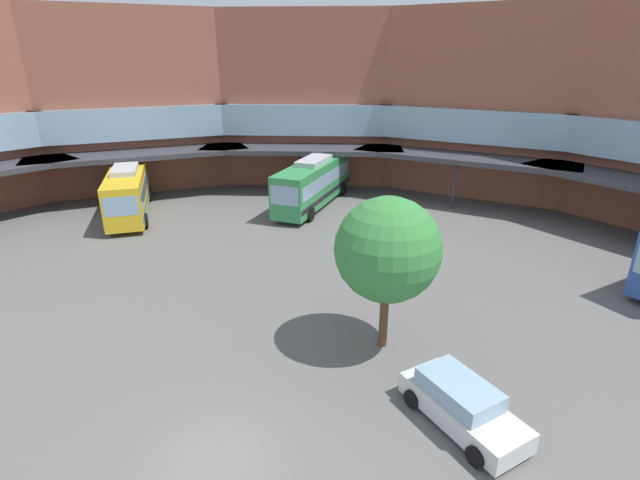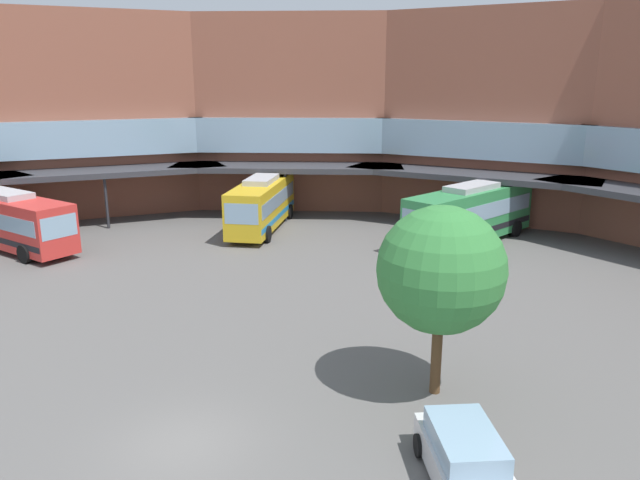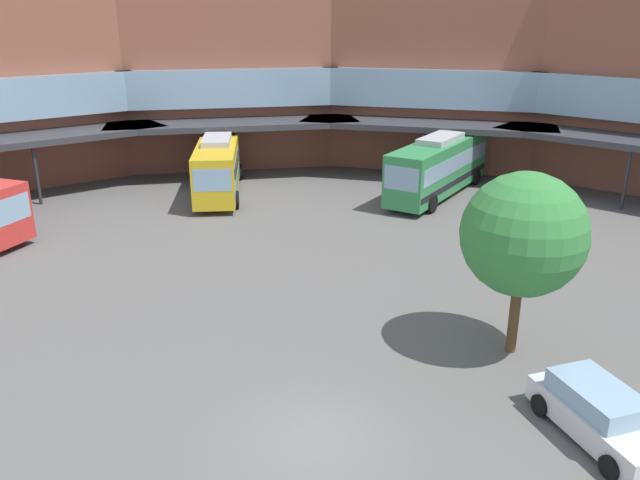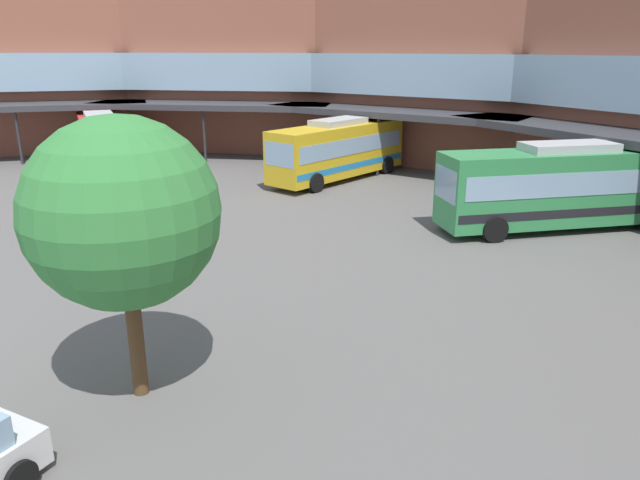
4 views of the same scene
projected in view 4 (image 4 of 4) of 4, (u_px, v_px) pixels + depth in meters
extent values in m
cube|color=#38383D|center=(602.00, 134.00, 28.72)|extent=(17.33, 4.00, 0.40)
cylinder|color=#2D2D33|center=(575.00, 176.00, 28.55)|extent=(0.20, 0.20, 3.80)
cube|color=#93543F|center=(428.00, 50.00, 40.86)|extent=(18.22, 12.90, 15.18)
cube|color=#8CADC6|center=(423.00, 74.00, 40.85)|extent=(16.76, 12.37, 2.66)
cube|color=#38383D|center=(391.00, 113.00, 38.11)|extent=(17.35, 11.09, 0.40)
cylinder|color=#2D2D33|center=(378.00, 146.00, 37.44)|extent=(0.20, 0.20, 3.80)
cube|color=#93543F|center=(229.00, 50.00, 46.37)|extent=(15.53, 17.26, 15.18)
cube|color=#8CADC6|center=(227.00, 70.00, 46.28)|extent=(14.64, 16.06, 2.66)
cube|color=#38383D|center=(210.00, 106.00, 42.84)|extent=(13.98, 16.01, 0.40)
cylinder|color=#2D2D33|center=(204.00, 135.00, 41.92)|extent=(0.20, 0.20, 3.80)
cube|color=#93543F|center=(22.00, 50.00, 45.38)|extent=(9.80, 18.24, 15.18)
cube|color=#8CADC6|center=(24.00, 71.00, 45.30)|extent=(9.64, 16.61, 2.66)
cube|color=#38383D|center=(18.00, 107.00, 41.99)|extent=(7.85, 17.78, 0.40)
cylinder|color=#2D2D33|center=(19.00, 137.00, 41.12)|extent=(0.20, 0.20, 3.80)
cube|color=#338C4C|center=(564.00, 187.00, 26.31)|extent=(5.77, 11.41, 3.16)
cube|color=#8CADC6|center=(565.00, 178.00, 26.19)|extent=(5.61, 10.79, 1.01)
cube|color=black|center=(561.00, 206.00, 26.58)|extent=(5.73, 11.20, 0.38)
cube|color=#8CADC6|center=(447.00, 184.00, 25.10)|extent=(2.08, 0.78, 1.39)
cube|color=#B2B2B7|center=(569.00, 147.00, 25.76)|extent=(2.87, 4.36, 0.36)
cylinder|color=black|center=(495.00, 230.00, 24.85)|extent=(0.62, 1.14, 1.10)
cylinder|color=black|center=(469.00, 214.00, 27.12)|extent=(0.62, 1.14, 1.10)
cylinder|color=black|center=(617.00, 206.00, 28.62)|extent=(0.62, 1.14, 1.10)
cube|color=gold|center=(338.00, 150.00, 36.30)|extent=(5.73, 10.50, 3.00)
cube|color=#8CADC6|center=(338.00, 144.00, 36.19)|extent=(5.57, 9.94, 0.96)
cube|color=#267FBF|center=(338.00, 163.00, 36.56)|extent=(5.69, 10.32, 0.36)
cube|color=#8CADC6|center=(280.00, 155.00, 32.53)|extent=(2.09, 0.83, 1.32)
cube|color=#B2B2B7|center=(339.00, 122.00, 35.78)|extent=(2.86, 4.06, 0.36)
cylinder|color=black|center=(316.00, 183.00, 33.42)|extent=(0.65, 1.14, 1.10)
cylinder|color=black|center=(284.00, 177.00, 34.95)|extent=(0.65, 1.14, 1.10)
cylinder|color=black|center=(387.00, 165.00, 38.44)|extent=(0.65, 1.14, 1.10)
cylinder|color=black|center=(357.00, 161.00, 39.98)|extent=(0.65, 1.14, 1.10)
cube|color=red|center=(102.00, 141.00, 39.93)|extent=(11.39, 3.79, 2.94)
cube|color=#8CADC6|center=(101.00, 136.00, 39.82)|extent=(10.73, 3.76, 0.94)
cube|color=black|center=(103.00, 153.00, 40.18)|extent=(11.17, 3.79, 0.35)
cube|color=#8CADC6|center=(108.00, 148.00, 34.98)|extent=(0.37, 2.23, 1.29)
cube|color=#B2B2B7|center=(99.00, 116.00, 39.42)|extent=(4.20, 2.22, 0.36)
cylinder|color=black|center=(130.00, 168.00, 37.47)|extent=(1.13, 0.42, 1.10)
cylinder|color=black|center=(87.00, 171.00, 36.52)|extent=(1.13, 0.42, 1.10)
cylinder|color=black|center=(118.00, 150.00, 44.11)|extent=(1.13, 0.42, 1.10)
cylinder|color=black|center=(81.00, 152.00, 43.16)|extent=(1.13, 0.42, 1.10)
cylinder|color=black|center=(19.00, 477.00, 10.86)|extent=(0.54, 0.67, 0.66)
cylinder|color=brown|center=(135.00, 330.00, 13.63)|extent=(0.36, 0.36, 3.24)
sphere|color=#38843D|center=(123.00, 213.00, 12.78)|extent=(4.22, 4.22, 4.22)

